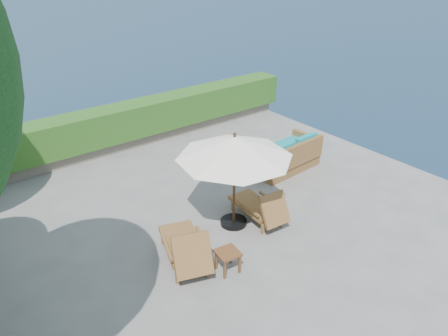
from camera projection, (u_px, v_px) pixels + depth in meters
ground at (235, 227)px, 9.96m from camera, size 12.00×12.00×0.00m
foundation at (234, 279)px, 10.67m from camera, size 12.00×12.00×3.00m
ocean at (234, 322)px, 11.33m from camera, size 600.00×600.00×0.00m
planter_wall_far at (124, 142)px, 13.82m from camera, size 12.00×0.60×0.36m
hedge_far at (122, 122)px, 13.51m from camera, size 12.40×0.90×1.00m
patio_umbrella at (235, 148)px, 9.20m from camera, size 3.08×3.08×2.28m
lounge_left at (186, 247)px, 8.62m from camera, size 1.24×1.89×1.01m
lounge_right at (261, 207)px, 10.03m from camera, size 0.79×1.63×0.91m
side_table at (228, 255)px, 8.46m from camera, size 0.49×0.49×0.46m
wicker_loveseat at (286, 157)px, 12.34m from camera, size 2.12×1.18×1.01m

